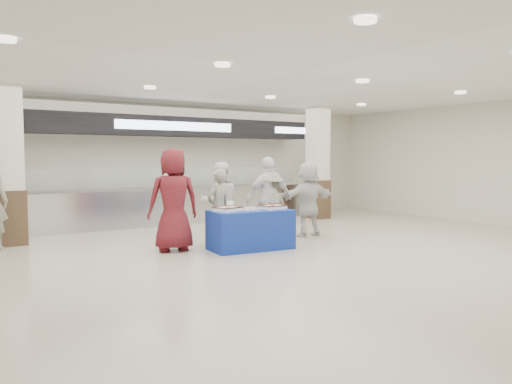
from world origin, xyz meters
TOP-DOWN VIEW (x-y plane):
  - ground at (0.00, 0.00)m, footprint 14.00×14.00m
  - serving_line at (0.00, 5.40)m, footprint 8.70×0.85m
  - column_left at (-4.00, 4.20)m, footprint 0.55×0.55m
  - column_right at (4.00, 4.20)m, footprint 0.55×0.55m
  - display_table at (-0.25, 1.15)m, footprint 1.62×0.93m
  - sheet_cake_left at (-0.70, 1.23)m, footprint 0.55×0.48m
  - sheet_cake_right at (0.22, 1.09)m, footprint 0.45×0.35m
  - cupcake_tray at (-0.29, 1.12)m, footprint 0.37×0.28m
  - civilian_maroon at (-1.55, 1.79)m, footprint 1.04×0.78m
  - soldier_a at (-0.59, 1.79)m, footprint 0.63×0.49m
  - chef_tall at (-0.30, 2.26)m, footprint 0.91×0.77m
  - chef_short at (0.63, 1.79)m, footprint 1.09×0.60m
  - soldier_b at (0.68, 1.79)m, footprint 1.06×0.81m
  - civilian_white at (1.68, 1.79)m, footprint 1.56×0.52m

SIDE VIEW (x-z plane):
  - ground at x=0.00m, z-range 0.00..0.00m
  - display_table at x=-0.25m, z-range 0.00..0.75m
  - soldier_b at x=0.68m, z-range 0.00..1.45m
  - soldier_a at x=-0.59m, z-range 0.00..1.53m
  - cupcake_tray at x=-0.29m, z-range 0.75..0.81m
  - sheet_cake_right at x=0.22m, z-range 0.75..0.84m
  - sheet_cake_left at x=-0.70m, z-range 0.75..0.85m
  - chef_tall at x=-0.30m, z-range 0.00..1.65m
  - civilian_white at x=1.68m, z-range 0.00..1.67m
  - chef_short at x=0.63m, z-range 0.00..1.77m
  - civilian_maroon at x=-1.55m, z-range 0.00..1.93m
  - serving_line at x=0.00m, z-range -0.24..2.56m
  - column_left at x=-4.00m, z-range -0.07..3.13m
  - column_right at x=4.00m, z-range -0.07..3.13m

